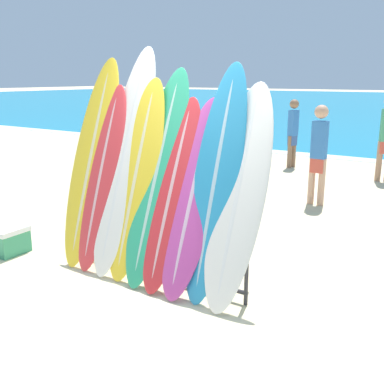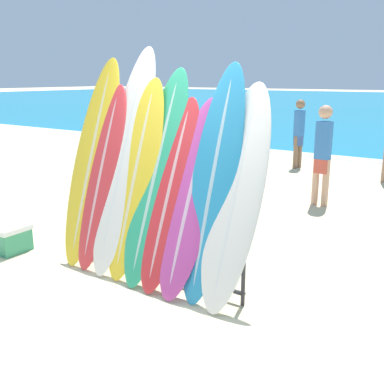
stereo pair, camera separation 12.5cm
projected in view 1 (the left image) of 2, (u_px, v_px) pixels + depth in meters
The scene contains 14 objects.
ground_plane at pixel (159, 298), 4.50m from camera, with size 160.00×160.00×0.00m, color beige.
surfboard_rack at pixel (152, 241), 4.85m from camera, with size 2.29×0.04×0.79m.
surfboard_slot_0 at pixel (92, 161), 5.26m from camera, with size 0.56×0.92×2.39m.
surfboard_slot_1 at pixel (102, 177), 5.14m from camera, with size 0.49×0.82×2.08m.
surfboard_slot_2 at pixel (125, 160), 5.02m from camera, with size 0.55×1.04×2.51m.
surfboard_slot_3 at pixel (137, 178), 4.89m from camera, with size 0.54×0.85×2.16m.
surfboard_slot_4 at pixel (157, 175), 4.78m from camera, with size 0.54×1.01×2.27m.
surfboard_slot_5 at pixel (172, 193), 4.64m from camera, with size 0.49×0.90×1.96m.
surfboard_slot_6 at pixel (193, 197), 4.51m from camera, with size 0.53×0.91×1.97m.
surfboard_slot_7 at pixel (216, 182), 4.38m from camera, with size 0.51×0.85×2.31m.
surfboard_slot_8 at pixel (239, 195), 4.25m from camera, with size 0.55×0.91×2.12m.
person_mid_beach at pixel (293, 131), 10.81m from camera, with size 0.22×0.27×1.64m.
person_far_left at pixel (319, 151), 7.60m from camera, with size 0.29×0.23×1.71m.
cooler_box at pixel (5, 239), 5.67m from camera, with size 0.54×0.42×0.34m.
Camera 1 is at (2.48, -3.28, 2.15)m, focal length 42.00 mm.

